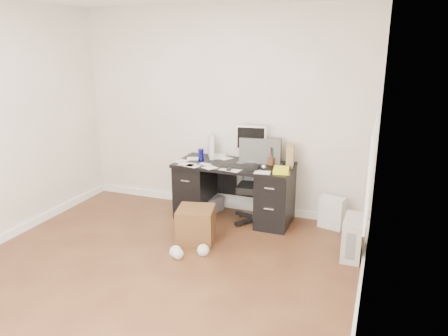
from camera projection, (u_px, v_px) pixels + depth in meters
The scene contains 18 objects.
ground at pixel (152, 274), 4.40m from camera, with size 4.00×4.00×0.00m, color #4C2718.
room_shell at pixel (148, 110), 3.95m from camera, with size 4.02×4.02×2.71m.
desk at pixel (234, 189), 5.67m from camera, with size 1.50×0.70×0.75m.
loose_papers at pixel (218, 163), 5.60m from camera, with size 1.10×0.60×0.00m, color silver, non-canonical shape.
lcd_monitor at pixel (251, 144), 5.56m from camera, with size 0.39×0.22×0.49m, color silver, non-canonical shape.
keyboard at pixel (240, 167), 5.39m from camera, with size 0.46×0.16×0.03m, color black.
computer_mouse at pixel (264, 167), 5.31m from camera, with size 0.07×0.07×0.07m, color silver.
travel_mug at pixel (201, 155), 5.67m from camera, with size 0.07×0.07×0.16m, color navy.
white_binder at pixel (211, 147), 5.82m from camera, with size 0.12×0.26×0.30m, color silver.
magazine_file at pixel (290, 155), 5.43m from camera, with size 0.12×0.23×0.27m, color #916946.
pen_cup at pixel (272, 156), 5.49m from camera, with size 0.10×0.10×0.23m, color #5C301A, non-canonical shape.
yellow_book at pixel (282, 170), 5.21m from camera, with size 0.20×0.25×0.04m, color #F9FB1B.
paper_remote at pixel (231, 169), 5.32m from camera, with size 0.26×0.21×0.02m, color silver, non-canonical shape.
office_chair at pixel (258, 182), 5.52m from camera, with size 0.61×0.61×1.07m, color #4A4C49, non-canonical shape.
pc_tower at pixel (353, 237), 4.70m from camera, with size 0.20×0.45×0.45m, color #BDB7AB.
shopping_bag at pixel (332, 212), 5.43m from camera, with size 0.30×0.21×0.41m, color white.
wicker_basket at pixel (196, 225), 5.06m from camera, with size 0.41×0.41×0.41m, color #513018.
desk_printer at pixel (208, 203), 6.04m from camera, with size 0.35×0.29×0.21m, color slate.
Camera 1 is at (2.05, -3.42, 2.26)m, focal length 35.00 mm.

